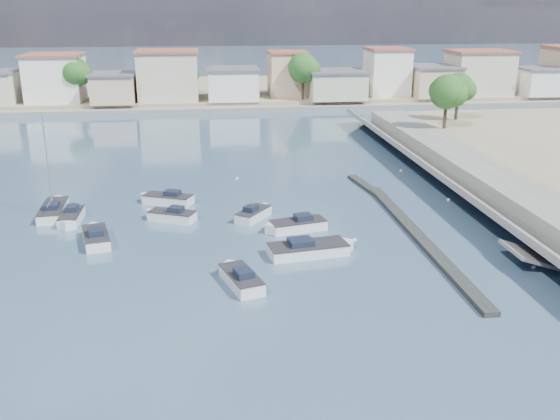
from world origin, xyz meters
name	(u,v)px	position (x,y,z in m)	size (l,w,h in m)	color
ground	(281,153)	(0.00, 40.00, 0.00)	(400.00, 400.00, 0.00)	#334F66
seawall_walkway	(540,209)	(18.50, 13.00, 0.90)	(5.00, 90.00, 1.80)	slate
breakwater	(406,225)	(6.90, 12.69, 0.17)	(2.00, 31.02, 0.35)	black
far_shore_land	(249,91)	(0.00, 92.00, 0.70)	(160.00, 40.00, 1.40)	gray
far_shore_quay	(258,109)	(0.00, 71.00, 0.40)	(160.00, 2.50, 0.80)	slate
far_town	(315,77)	(10.71, 76.92, 4.93)	(113.01, 12.80, 8.35)	beige
shore_trees	(311,75)	(8.34, 68.11, 6.22)	(74.56, 38.32, 7.92)	#38281E
motorboat_a	(240,279)	(-7.22, 3.37, 0.38)	(2.88, 4.86, 1.48)	white
motorboat_b	(254,214)	(-5.23, 16.20, 0.38)	(3.38, 3.90, 1.48)	white
motorboat_c	(166,199)	(-12.87, 21.32, 0.38)	(4.90, 3.29, 1.48)	white
motorboat_d	(295,226)	(-2.25, 12.87, 0.38)	(5.10, 2.79, 1.48)	white
motorboat_e	(96,237)	(-17.69, 12.24, 0.38)	(2.78, 5.07, 1.48)	white
motorboat_f	(170,216)	(-12.29, 16.53, 0.38)	(4.30, 3.00, 1.48)	white
motorboat_g	(71,218)	(-20.41, 16.99, 0.38)	(1.57, 4.50, 1.48)	white
motorboat_h	(312,249)	(-1.74, 7.79, 0.38)	(6.50, 3.10, 1.48)	white
sailboat	(54,209)	(-22.31, 19.44, 0.42)	(2.17, 6.19, 9.00)	white
mooring_buoys	(404,221)	(7.13, 13.87, 0.05)	(19.31, 38.13, 0.31)	white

